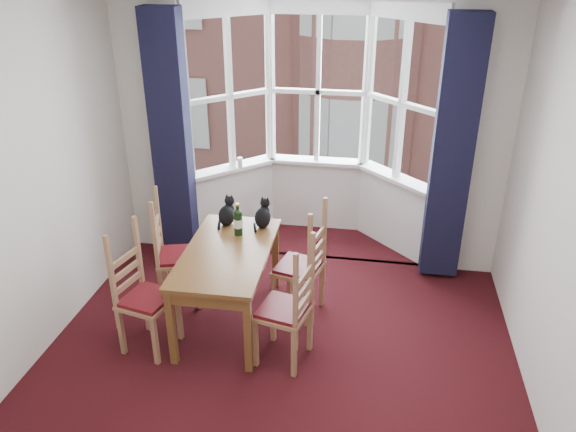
% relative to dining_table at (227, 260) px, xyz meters
% --- Properties ---
extents(floor, '(4.50, 4.50, 0.00)m').
position_rel_dining_table_xyz_m(floor, '(0.53, -0.90, -0.65)').
color(floor, black).
rests_on(floor, ground).
extents(ceiling, '(4.50, 4.50, 0.00)m').
position_rel_dining_table_xyz_m(ceiling, '(0.53, -0.90, 2.15)').
color(ceiling, white).
rests_on(ceiling, floor).
extents(wall_back_pier_left, '(0.70, 0.12, 2.80)m').
position_rel_dining_table_xyz_m(wall_back_pier_left, '(-1.12, 1.35, 0.75)').
color(wall_back_pier_left, silver).
rests_on(wall_back_pier_left, floor).
extents(wall_back_pier_right, '(0.70, 0.12, 2.80)m').
position_rel_dining_table_xyz_m(wall_back_pier_right, '(2.18, 1.35, 0.75)').
color(wall_back_pier_right, silver).
rests_on(wall_back_pier_right, floor).
extents(bay_window, '(2.76, 0.94, 2.80)m').
position_rel_dining_table_xyz_m(bay_window, '(0.53, 1.86, 0.75)').
color(bay_window, white).
rests_on(bay_window, floor).
extents(curtain_left, '(0.38, 0.22, 2.60)m').
position_rel_dining_table_xyz_m(curtain_left, '(-0.89, 1.17, 0.70)').
color(curtain_left, black).
rests_on(curtain_left, floor).
extents(curtain_right, '(0.38, 0.22, 2.60)m').
position_rel_dining_table_xyz_m(curtain_right, '(1.95, 1.17, 0.70)').
color(curtain_right, black).
rests_on(curtain_right, floor).
extents(dining_table, '(0.76, 1.39, 0.75)m').
position_rel_dining_table_xyz_m(dining_table, '(0.00, 0.00, 0.00)').
color(dining_table, brown).
rests_on(dining_table, floor).
extents(chair_left_near, '(0.48, 0.50, 0.92)m').
position_rel_dining_table_xyz_m(chair_left_near, '(-0.66, -0.45, -0.18)').
color(chair_left_near, '#9E704D').
rests_on(chair_left_near, floor).
extents(chair_left_far, '(0.50, 0.51, 0.92)m').
position_rel_dining_table_xyz_m(chair_left_far, '(-0.64, 0.24, -0.18)').
color(chair_left_far, '#9E704D').
rests_on(chair_left_far, floor).
extents(chair_right_near, '(0.48, 0.50, 0.92)m').
position_rel_dining_table_xyz_m(chair_right_near, '(0.66, -0.45, -0.18)').
color(chair_right_near, '#9E704D').
rests_on(chair_right_near, floor).
extents(chair_right_far, '(0.49, 0.50, 0.92)m').
position_rel_dining_table_xyz_m(chair_right_far, '(0.69, 0.24, -0.18)').
color(chair_right_far, '#9E704D').
rests_on(chair_right_far, floor).
extents(cat_left, '(0.19, 0.24, 0.29)m').
position_rel_dining_table_xyz_m(cat_left, '(-0.13, 0.51, 0.21)').
color(cat_left, black).
rests_on(cat_left, dining_table).
extents(cat_right, '(0.18, 0.23, 0.29)m').
position_rel_dining_table_xyz_m(cat_right, '(0.22, 0.51, 0.20)').
color(cat_right, black).
rests_on(cat_right, dining_table).
extents(wine_bottle, '(0.08, 0.08, 0.31)m').
position_rel_dining_table_xyz_m(wine_bottle, '(0.03, 0.31, 0.23)').
color(wine_bottle, black).
rests_on(wine_bottle, dining_table).
extents(candle_tall, '(0.06, 0.06, 0.11)m').
position_rel_dining_table_xyz_m(candle_tall, '(-0.30, 1.70, 0.28)').
color(candle_tall, white).
rests_on(candle_tall, bay_window).
extents(street, '(80.00, 80.00, 0.00)m').
position_rel_dining_table_xyz_m(street, '(0.53, 31.35, -6.65)').
color(street, '#333335').
rests_on(street, ground).
extents(tenement_building, '(18.40, 7.80, 15.20)m').
position_rel_dining_table_xyz_m(tenement_building, '(0.53, 13.11, 0.95)').
color(tenement_building, '#9C5B50').
rests_on(tenement_building, street).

